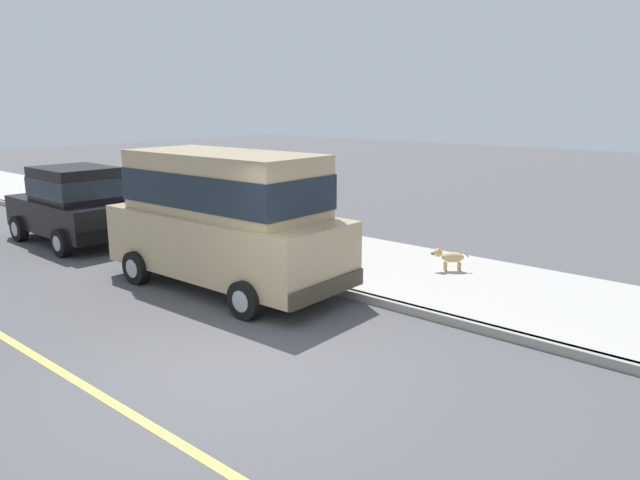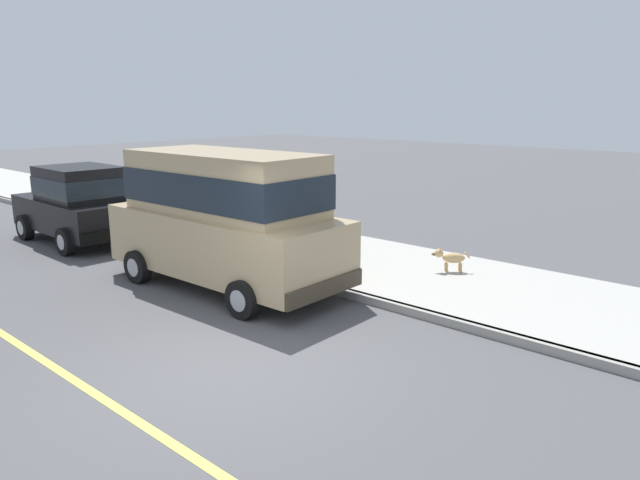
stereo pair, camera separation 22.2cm
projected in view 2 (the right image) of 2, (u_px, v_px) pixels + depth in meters
name	position (u px, v px, depth m)	size (l,w,h in m)	color
ground_plane	(232.00, 366.00, 7.84)	(80.00, 80.00, 0.00)	#4C4C4F
curb	(377.00, 301.00, 10.14)	(0.16, 64.00, 0.14)	gray
sidewalk	(433.00, 279.00, 11.44)	(3.60, 64.00, 0.14)	#A8A59E
lane_centre_line	(122.00, 411.00, 6.68)	(0.12, 57.60, 0.01)	#E0D64C
car_tan_van	(225.00, 214.00, 10.88)	(2.22, 4.94, 2.52)	tan
car_black_hatchback	(79.00, 203.00, 14.53)	(2.01, 3.83, 1.88)	black
dog_tan	(450.00, 257.00, 11.60)	(0.52, 0.62, 0.49)	tan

